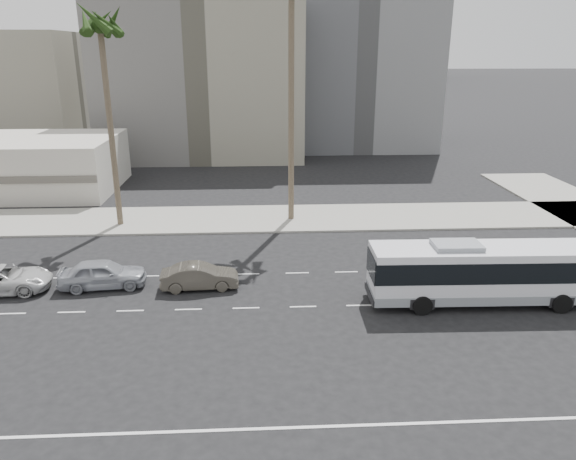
{
  "coord_description": "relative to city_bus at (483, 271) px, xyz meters",
  "views": [
    {
      "loc": [
        -5.12,
        -25.46,
        12.91
      ],
      "look_at": [
        -3.58,
        4.0,
        2.94
      ],
      "focal_mm": 33.55,
      "sensor_mm": 36.0,
      "label": 1
    }
  ],
  "objects": [
    {
      "name": "ground",
      "position": [
        -6.49,
        -0.07,
        -1.79
      ],
      "size": [
        700.0,
        700.0,
        0.0
      ],
      "primitive_type": "plane",
      "color": "black",
      "rests_on": "ground"
    },
    {
      "name": "car_a",
      "position": [
        -15.14,
        2.59,
        -1.07
      ],
      "size": [
        1.78,
        4.42,
        1.43
      ],
      "primitive_type": "imported",
      "rotation": [
        0.0,
        0.0,
        1.63
      ],
      "color": "#4C473E",
      "rests_on": "ground"
    },
    {
      "name": "city_bus",
      "position": [
        0.0,
        0.0,
        0.0
      ],
      "size": [
        11.9,
        2.91,
        3.4
      ],
      "rotation": [
        0.0,
        0.0,
        -0.02
      ],
      "color": "silver",
      "rests_on": "ground"
    },
    {
      "name": "midrise_gray_center",
      "position": [
        1.51,
        51.93,
        11.21
      ],
      "size": [
        20.0,
        20.0,
        26.0
      ],
      "primitive_type": "cube",
      "color": "#595A5E",
      "rests_on": "ground"
    },
    {
      "name": "highrise_far",
      "position": [
        63.51,
        259.93,
        28.21
      ],
      "size": [
        22.0,
        22.0,
        60.0
      ],
      "primitive_type": "cube",
      "color": "#4D5259",
      "rests_on": "ground"
    },
    {
      "name": "palm_mid",
      "position": [
        -22.43,
        14.38,
        12.3
      ],
      "size": [
        5.07,
        5.07,
        15.66
      ],
      "rotation": [
        0.0,
        0.0,
        0.13
      ],
      "color": "brown",
      "rests_on": "ground"
    },
    {
      "name": "midrise_beige_far",
      "position": [
        -44.49,
        49.93,
        5.71
      ],
      "size": [
        18.0,
        16.0,
        15.0
      ],
      "primitive_type": "cube",
      "color": "slate",
      "rests_on": "ground"
    },
    {
      "name": "car_c",
      "position": [
        -26.14,
        2.72,
        -1.05
      ],
      "size": [
        2.93,
        5.53,
        1.48
      ],
      "primitive_type": "imported",
      "rotation": [
        0.0,
        0.0,
        1.66
      ],
      "color": "silver",
      "rests_on": "ground"
    },
    {
      "name": "midrise_beige_west",
      "position": [
        -18.49,
        44.93,
        7.21
      ],
      "size": [
        24.0,
        18.0,
        18.0
      ],
      "primitive_type": "cube",
      "color": "slate",
      "rests_on": "ground"
    },
    {
      "name": "sidewalk_north",
      "position": [
        -6.49,
        15.43,
        -1.71
      ],
      "size": [
        120.0,
        7.0,
        0.15
      ],
      "primitive_type": "cube",
      "color": "gray",
      "rests_on": "ground"
    },
    {
      "name": "car_b",
      "position": [
        -20.64,
        3.02,
        -0.97
      ],
      "size": [
        2.42,
        4.98,
        1.64
      ],
      "primitive_type": "imported",
      "rotation": [
        0.0,
        0.0,
        1.68
      ],
      "color": "#999CA4",
      "rests_on": "ground"
    }
  ]
}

